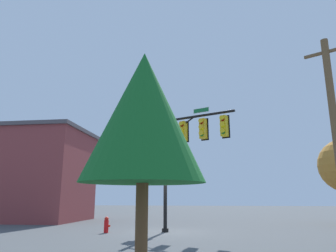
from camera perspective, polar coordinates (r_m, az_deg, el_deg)
The scene contains 6 objects.
ground_plane at distance 17.75m, azimuth -0.52°, elevation -18.92°, with size 120.00×120.00×0.00m, color #45494C.
signal_pole_assembly at distance 17.25m, azimuth 2.54°, elevation -3.58°, with size 4.56×2.30×6.89m.
utility_pole at distance 14.75m, azimuth 28.42°, elevation -1.05°, with size 1.61×1.02×8.73m.
fire_hydrant at distance 17.64m, azimuth -11.26°, elevation -17.38°, with size 0.33×0.24×0.83m.
tree_near at distance 7.52m, azimuth -4.51°, elevation 1.93°, with size 2.92×2.92×5.39m.
brick_building at distance 27.98m, azimuth -22.24°, elevation -8.20°, with size 7.25×7.08×7.42m.
Camera 1 is at (2.46, -17.48, 1.80)m, focal length 33.17 mm.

